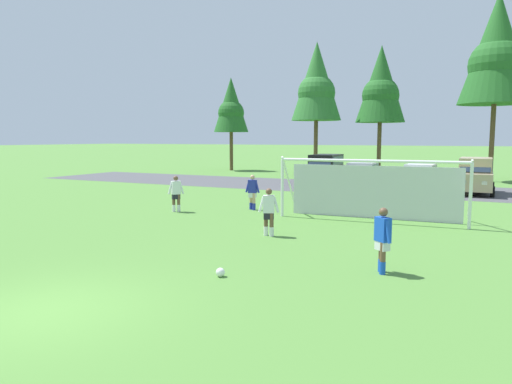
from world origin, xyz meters
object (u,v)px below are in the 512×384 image
object	(u,v)px
player_winger_left	(269,212)
parked_car_slot_left	(362,175)
player_defender_far	(176,194)
parked_car_slot_center	(475,175)
parked_car_slot_center_left	(420,177)
soccer_ball	(220,272)
parked_car_slot_far_left	(325,169)
player_midfield_center	(252,192)
player_striker_near	(383,240)
soccer_goal	(373,188)

from	to	relation	value
player_winger_left	parked_car_slot_left	xyz separation A→B (m)	(-0.90, 16.77, 0.05)
player_defender_far	parked_car_slot_center	xyz separation A→B (m)	(11.95, 13.76, 0.29)
parked_car_slot_left	parked_car_slot_center_left	bearing A→B (deg)	-2.88
soccer_ball	parked_car_slot_far_left	world-z (taller)	parked_car_slot_far_left
player_midfield_center	player_defender_far	xyz separation A→B (m)	(-2.85, -2.06, 0.00)
parked_car_slot_far_left	parked_car_slot_center_left	world-z (taller)	parked_car_slot_far_left
player_striker_near	parked_car_slot_far_left	world-z (taller)	parked_car_slot_far_left
soccer_ball	player_winger_left	bearing A→B (deg)	101.28
player_striker_near	parked_car_slot_center_left	world-z (taller)	parked_car_slot_center_left
player_striker_near	parked_car_slot_center_left	bearing A→B (deg)	94.74
soccer_goal	player_striker_near	bearing A→B (deg)	-75.66
parked_car_slot_far_left	parked_car_slot_center_left	size ratio (longest dim) A/B	1.08
soccer_ball	player_midfield_center	bearing A→B (deg)	112.64
player_winger_left	parked_car_slot_left	size ratio (longest dim) A/B	0.39
parked_car_slot_far_left	parked_car_slot_left	size ratio (longest dim) A/B	1.10
soccer_goal	parked_car_slot_far_left	world-z (taller)	soccer_goal
soccer_goal	player_winger_left	xyz separation A→B (m)	(-2.41, -4.96, -0.47)
parked_car_slot_left	player_defender_far	bearing A→B (deg)	-110.43
parked_car_slot_center	soccer_ball	bearing A→B (deg)	-102.89
player_winger_left	parked_car_slot_left	bearing A→B (deg)	93.06
soccer_ball	parked_car_slot_left	bearing A→B (deg)	94.94
parked_car_slot_center_left	soccer_ball	bearing A→B (deg)	-94.83
soccer_goal	soccer_ball	bearing A→B (deg)	-98.26
player_defender_far	parked_car_slot_center	distance (m)	18.22
player_defender_far	player_winger_left	bearing A→B (deg)	-26.51
player_midfield_center	parked_car_slot_center	size ratio (longest dim) A/B	0.36
player_defender_far	parked_car_slot_center_left	xyz separation A→B (m)	(8.81, 13.58, 0.05)
player_defender_far	parked_car_slot_center	world-z (taller)	parked_car_slot_center
parked_car_slot_left	parked_car_slot_far_left	bearing A→B (deg)	153.22
player_striker_near	player_winger_left	bearing A→B (deg)	147.26
soccer_goal	parked_car_slot_center_left	xyz separation A→B (m)	(0.38, 11.62, -0.42)
parked_car_slot_far_left	parked_car_slot_center	distance (m)	10.00
soccer_ball	parked_car_slot_left	world-z (taller)	parked_car_slot_left
soccer_ball	parked_car_slot_left	distance (m)	21.75
soccer_ball	parked_car_slot_far_left	distance (m)	23.73
player_midfield_center	parked_car_slot_far_left	size ratio (longest dim) A/B	0.35
player_defender_far	player_winger_left	world-z (taller)	same
parked_car_slot_far_left	parked_car_slot_left	distance (m)	3.43
soccer_goal	player_defender_far	world-z (taller)	soccer_goal
soccer_ball	parked_car_slot_left	xyz separation A→B (m)	(-1.87, 21.65, 0.77)
soccer_goal	player_striker_near	world-z (taller)	soccer_goal
parked_car_slot_center_left	parked_car_slot_center	bearing A→B (deg)	3.25
parked_car_slot_center	parked_car_slot_center_left	bearing A→B (deg)	-176.75
parked_car_slot_left	parked_car_slot_center	size ratio (longest dim) A/B	0.91
player_winger_left	soccer_ball	bearing A→B (deg)	-78.72
parked_car_slot_left	soccer_ball	bearing A→B (deg)	-85.06
soccer_ball	soccer_goal	distance (m)	10.03
player_defender_far	parked_car_slot_far_left	xyz separation A→B (m)	(2.07, 15.30, 0.29)
player_defender_far	parked_car_slot_far_left	bearing A→B (deg)	82.29
player_midfield_center	player_winger_left	xyz separation A→B (m)	(3.17, -5.06, 0.00)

